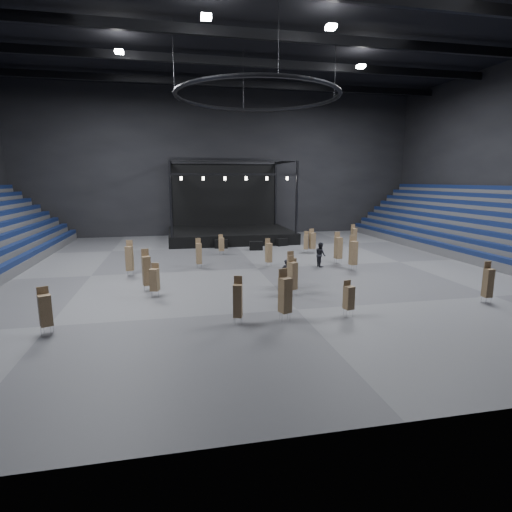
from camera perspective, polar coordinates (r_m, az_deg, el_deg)
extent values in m
plane|color=#4D4D4F|center=(31.81, 0.19, -1.78)|extent=(50.00, 50.00, 0.00)
cube|color=black|center=(32.96, 0.21, 30.43)|extent=(50.00, 42.00, 0.20)
cube|color=black|center=(51.82, -4.70, 13.06)|extent=(50.00, 0.20, 18.00)
cube|color=black|center=(11.53, 23.68, 20.29)|extent=(50.00, 0.20, 18.00)
cube|color=#0C1837|center=(33.12, -32.19, -1.28)|extent=(0.59, 40.00, 0.40)
cube|color=#464548|center=(41.68, 30.36, 0.26)|extent=(7.20, 40.00, 0.75)
cube|color=#0C1837|center=(39.47, 26.88, 0.92)|extent=(0.59, 40.00, 0.40)
cube|color=#464548|center=(41.92, 30.86, 0.79)|extent=(6.30, 40.00, 1.50)
cube|color=#0C1837|center=(39.93, 27.98, 2.01)|extent=(0.59, 40.00, 0.40)
cube|color=#464548|center=(42.17, 31.36, 1.31)|extent=(5.40, 40.00, 2.25)
cube|color=#0C1837|center=(40.42, 29.06, 3.08)|extent=(0.59, 40.00, 0.40)
cube|color=#464548|center=(42.43, 31.86, 1.82)|extent=(4.50, 40.00, 3.00)
cube|color=#0C1837|center=(40.94, 30.12, 4.12)|extent=(0.59, 40.00, 0.40)
cube|color=#464548|center=(42.70, 32.35, 2.32)|extent=(3.60, 40.00, 3.75)
cube|color=#0C1837|center=(41.48, 31.15, 5.14)|extent=(0.59, 40.00, 0.40)
cube|color=#0C1837|center=(42.05, 32.16, 6.12)|extent=(0.59, 40.00, 0.40)
cube|color=black|center=(46.75, -3.72, 3.00)|extent=(14.00, 10.00, 1.20)
cube|color=black|center=(51.11, -4.54, 8.83)|extent=(13.30, 0.30, 8.00)
cylinder|color=black|center=(41.32, -12.08, 8.03)|extent=(0.24, 0.24, 7.80)
cylinder|color=black|center=(50.52, -12.04, 8.49)|extent=(0.24, 0.24, 7.80)
cylinder|color=black|center=(43.31, 5.85, 8.33)|extent=(0.24, 0.24, 7.80)
cylinder|color=black|center=(52.15, 2.79, 8.78)|extent=(0.24, 0.24, 7.80)
cube|color=black|center=(41.82, -2.96, 13.63)|extent=(13.40, 0.25, 0.25)
cube|color=black|center=(50.92, -4.57, 13.10)|extent=(13.40, 0.25, 0.25)
cube|color=black|center=(41.77, -2.94, 11.57)|extent=(13.40, 0.20, 0.20)
cylinder|color=white|center=(41.29, -10.64, 10.86)|extent=(0.24, 0.24, 0.35)
cylinder|color=white|center=(41.40, -7.53, 10.95)|extent=(0.24, 0.24, 0.35)
cylinder|color=white|center=(41.62, -4.46, 11.01)|extent=(0.24, 0.24, 0.35)
cylinder|color=white|center=(41.95, -1.42, 11.03)|extent=(0.24, 0.24, 0.35)
cylinder|color=white|center=(42.40, 1.56, 11.03)|extent=(0.24, 0.24, 0.35)
cylinder|color=white|center=(42.95, 4.47, 11.00)|extent=(0.24, 0.24, 0.35)
torus|color=black|center=(31.63, 0.20, 21.87)|extent=(12.30, 12.30, 0.30)
cylinder|color=black|center=(33.90, 11.25, 25.25)|extent=(0.04, 0.04, 5.00)
cylinder|color=black|center=(37.92, -1.83, 23.86)|extent=(0.04, 0.04, 5.00)
cylinder|color=black|center=(31.57, -11.77, 26.34)|extent=(0.04, 0.04, 5.00)
cylinder|color=black|center=(26.62, 3.26, 29.57)|extent=(0.04, 0.04, 5.00)
cube|color=black|center=(32.70, 0.21, 29.11)|extent=(49.00, 0.35, 0.70)
cube|color=black|center=(39.29, -2.13, 25.95)|extent=(49.00, 0.35, 0.70)
cube|color=black|center=(46.96, -3.89, 23.41)|extent=(49.00, 0.35, 0.70)
cube|color=white|center=(35.90, -18.97, 25.89)|extent=(0.60, 0.60, 0.25)
cube|color=white|center=(39.29, 14.76, 24.72)|extent=(0.60, 0.60, 0.25)
cube|color=white|center=(28.20, -7.13, 30.78)|extent=(0.60, 0.60, 0.25)
cube|color=white|center=(29.95, 10.67, 29.47)|extent=(0.60, 0.60, 0.25)
cube|color=black|center=(41.36, -4.99, 1.74)|extent=(1.41, 0.85, 0.89)
cube|color=black|center=(40.07, 0.01, 1.48)|extent=(1.38, 0.82, 0.87)
cube|color=black|center=(42.77, 3.76, 2.01)|extent=(1.34, 0.94, 0.81)
cylinder|color=silver|center=(32.08, -8.40, -1.47)|extent=(0.03, 0.03, 0.35)
cylinder|color=silver|center=(32.40, -8.44, -1.35)|extent=(0.03, 0.03, 0.35)
cylinder|color=silver|center=(32.10, -7.81, -1.45)|extent=(0.03, 0.03, 0.35)
cylinder|color=silver|center=(32.42, -7.85, -1.33)|extent=(0.03, 0.03, 0.35)
cube|color=#8C6D4D|center=(32.05, -8.17, 0.34)|extent=(0.47, 0.47, 1.65)
cube|color=#8C6D4D|center=(32.09, -8.27, 1.75)|extent=(0.40, 0.10, 0.90)
cylinder|color=silver|center=(38.61, 7.83, 0.68)|extent=(0.03, 0.03, 0.42)
cylinder|color=silver|center=(38.98, 7.63, 0.78)|extent=(0.03, 0.03, 0.42)
cylinder|color=silver|center=(38.74, 8.39, 0.70)|extent=(0.03, 0.03, 0.42)
cylinder|color=silver|center=(39.12, 8.19, 0.80)|extent=(0.03, 0.03, 0.42)
cube|color=#8C6D4D|center=(38.71, 8.05, 2.17)|extent=(0.58, 0.58, 1.54)
cube|color=#8C6D4D|center=(38.79, 7.93, 3.26)|extent=(0.49, 0.13, 0.85)
cylinder|color=silver|center=(30.58, -17.90, -2.44)|extent=(0.03, 0.03, 0.40)
cylinder|color=silver|center=(30.95, -17.83, -2.28)|extent=(0.03, 0.03, 0.40)
cylinder|color=silver|center=(30.54, -17.19, -2.42)|extent=(0.03, 0.03, 0.40)
cylinder|color=silver|center=(30.91, -17.12, -2.26)|extent=(0.03, 0.03, 0.40)
cube|color=#8C6D4D|center=(30.52, -17.63, -0.35)|extent=(0.57, 0.57, 1.79)
cube|color=#8C6D4D|center=(30.57, -17.61, 1.28)|extent=(0.47, 0.15, 0.98)
cylinder|color=silver|center=(26.06, -15.69, -4.58)|extent=(0.03, 0.03, 0.40)
cylinder|color=silver|center=(26.43, -15.64, -4.36)|extent=(0.03, 0.03, 0.40)
cylinder|color=silver|center=(26.03, -14.86, -4.55)|extent=(0.03, 0.03, 0.40)
cylinder|color=silver|center=(26.40, -14.81, -4.33)|extent=(0.03, 0.03, 0.40)
cube|color=#8C6D4D|center=(25.96, -15.37, -2.06)|extent=(0.59, 0.59, 1.85)
cube|color=#8C6D4D|center=(25.98, -15.56, -0.09)|extent=(0.46, 0.18, 1.02)
cylinder|color=silver|center=(20.68, -28.36, -9.50)|extent=(0.03, 0.03, 0.42)
cylinder|color=silver|center=(21.05, -28.05, -9.13)|extent=(0.03, 0.03, 0.42)
cylinder|color=silver|center=(20.57, -27.27, -9.51)|extent=(0.03, 0.03, 0.42)
cylinder|color=silver|center=(20.94, -26.98, -9.14)|extent=(0.03, 0.03, 0.42)
cube|color=#8C6D4D|center=(20.53, -27.89, -6.87)|extent=(0.67, 0.67, 1.44)
cube|color=#8C6D4D|center=(20.55, -28.14, -4.93)|extent=(0.47, 0.26, 0.79)
cylinder|color=silver|center=(42.55, 13.61, 1.40)|extent=(0.03, 0.03, 0.40)
cylinder|color=silver|center=(42.89, 13.39, 1.48)|extent=(0.03, 0.03, 0.40)
cylinder|color=silver|center=(42.71, 14.07, 1.41)|extent=(0.03, 0.03, 0.40)
cylinder|color=silver|center=(43.05, 13.85, 1.50)|extent=(0.03, 0.03, 0.40)
cube|color=#8C6D4D|center=(42.65, 13.79, 2.79)|extent=(0.55, 0.55, 1.62)
cube|color=#8C6D4D|center=(42.72, 13.69, 3.83)|extent=(0.47, 0.13, 0.89)
cylinder|color=silver|center=(25.78, 4.78, -4.38)|extent=(0.03, 0.03, 0.39)
cylinder|color=silver|center=(26.12, 4.55, -4.18)|extent=(0.03, 0.03, 0.39)
cylinder|color=silver|center=(25.88, 5.57, -4.34)|extent=(0.03, 0.03, 0.39)
cylinder|color=silver|center=(26.22, 5.33, -4.13)|extent=(0.03, 0.03, 0.39)
cube|color=#8C6D4D|center=(25.75, 5.10, -2.06)|extent=(0.53, 0.53, 1.65)
cube|color=#8C6D4D|center=(25.76, 4.94, -0.29)|extent=(0.45, 0.13, 0.91)
cylinder|color=silver|center=(37.57, -5.18, 0.41)|extent=(0.03, 0.03, 0.36)
cylinder|color=silver|center=(37.91, -5.24, 0.50)|extent=(0.03, 0.03, 0.36)
cylinder|color=silver|center=(37.61, -4.65, 0.43)|extent=(0.03, 0.03, 0.36)
cylinder|color=silver|center=(37.95, -4.72, 0.52)|extent=(0.03, 0.03, 0.36)
cube|color=#8C6D4D|center=(37.62, -4.97, 1.67)|extent=(0.50, 0.50, 1.24)
cube|color=#8C6D4D|center=(37.71, -5.06, 2.57)|extent=(0.42, 0.12, 0.68)
cylinder|color=silver|center=(19.62, -3.01, -9.35)|extent=(0.03, 0.03, 0.35)
cylinder|color=silver|center=(19.93, -3.16, -9.03)|extent=(0.03, 0.03, 0.35)
cylinder|color=silver|center=(19.67, -2.03, -9.29)|extent=(0.03, 0.03, 0.35)
cylinder|color=silver|center=(19.98, -2.20, -8.97)|extent=(0.03, 0.03, 0.35)
cube|color=#8C6D4D|center=(19.48, -2.62, -6.42)|extent=(0.53, 0.53, 1.63)
cube|color=#8C6D4D|center=(19.44, -2.57, -4.11)|extent=(0.40, 0.17, 0.90)
cylinder|color=silver|center=(34.05, 11.42, -0.78)|extent=(0.03, 0.03, 0.44)
cylinder|color=silver|center=(34.42, 11.15, -0.64)|extent=(0.03, 0.03, 0.44)
cylinder|color=silver|center=(34.21, 12.06, -0.75)|extent=(0.03, 0.03, 0.44)
cylinder|color=silver|center=(34.59, 11.78, -0.61)|extent=(0.03, 0.03, 0.44)
cube|color=#8C6D4D|center=(34.12, 11.67, 1.14)|extent=(0.63, 0.63, 1.79)
cube|color=#8C6D4D|center=(34.16, 11.51, 2.59)|extent=(0.51, 0.17, 0.98)
cylinder|color=silver|center=(20.03, 3.73, -8.81)|extent=(0.03, 0.03, 0.43)
cylinder|color=silver|center=(20.40, 3.42, -8.43)|extent=(0.03, 0.03, 0.43)
cylinder|color=silver|center=(20.14, 4.87, -8.71)|extent=(0.03, 0.03, 0.43)
cylinder|color=silver|center=(20.51, 4.55, -8.34)|extent=(0.03, 0.03, 0.43)
cube|color=#8C6D4D|center=(19.93, 4.19, -5.60)|extent=(0.67, 0.67, 1.76)
cube|color=#8C6D4D|center=(19.88, 3.85, -3.16)|extent=(0.49, 0.24, 0.97)
cylinder|color=silver|center=(26.26, 29.99, -5.58)|extent=(0.03, 0.03, 0.36)
cylinder|color=silver|center=(26.50, 29.50, -5.39)|extent=(0.03, 0.03, 0.36)
cylinder|color=silver|center=(26.48, 30.54, -5.50)|extent=(0.03, 0.03, 0.36)
cylinder|color=silver|center=(26.72, 30.06, -5.32)|extent=(0.03, 0.03, 0.36)
cube|color=#8C6D4D|center=(26.25, 30.23, -3.34)|extent=(0.44, 0.44, 1.64)
cube|color=#8C6D4D|center=(26.23, 30.14, -1.62)|extent=(0.41, 0.07, 0.90)
cylinder|color=silver|center=(24.67, -14.67, -5.38)|extent=(0.03, 0.03, 0.40)
cylinder|color=silver|center=(25.04, -14.63, -5.14)|extent=(0.03, 0.03, 0.40)
cylinder|color=silver|center=(24.65, -13.78, -5.35)|extent=(0.03, 0.03, 0.40)
cylinder|color=silver|center=(25.02, -13.75, -5.11)|extent=(0.03, 0.03, 0.40)
cube|color=#8C6D4D|center=(24.62, -14.30, -3.30)|extent=(0.62, 0.62, 1.34)
cube|color=#8C6D4D|center=(24.67, -14.19, -1.79)|extent=(0.46, 0.21, 0.74)
cylinder|color=silver|center=(38.70, 6.97, 0.67)|extent=(0.03, 0.03, 0.35)
cylinder|color=silver|center=(39.02, 6.81, 0.76)|extent=(0.03, 0.03, 0.35)
cylinder|color=silver|center=(38.81, 7.44, 0.69)|extent=(0.03, 0.03, 0.35)
cylinder|color=silver|center=(39.12, 7.28, 0.78)|extent=(0.03, 0.03, 0.35)
cube|color=#8C6D4D|center=(38.77, 7.15, 2.00)|extent=(0.56, 0.56, 1.40)
cube|color=#8C6D4D|center=(38.85, 7.20, 2.99)|extent=(0.39, 0.21, 0.77)
cylinder|color=silver|center=(24.37, 4.94, -5.29)|extent=(0.03, 0.03, 0.38)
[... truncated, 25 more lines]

